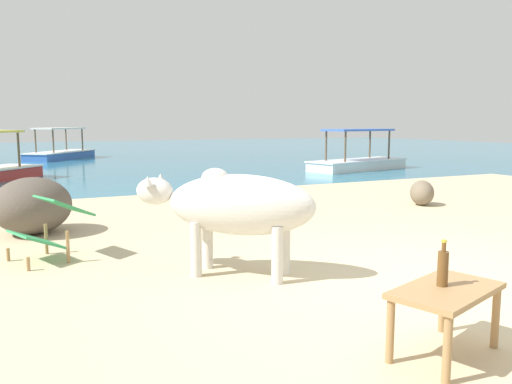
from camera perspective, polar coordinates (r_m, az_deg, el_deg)
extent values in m
cube|color=#CCB78E|center=(4.98, 20.38, -9.97)|extent=(18.00, 14.00, 0.04)
cube|color=teal|center=(25.55, -17.71, 4.01)|extent=(60.00, 36.00, 0.03)
cylinder|color=beige|center=(4.89, -6.71, -6.38)|extent=(0.11, 0.11, 0.53)
cylinder|color=beige|center=(5.16, -5.42, -5.62)|extent=(0.11, 0.11, 0.53)
cylinder|color=beige|center=(4.65, 2.40, -7.09)|extent=(0.11, 0.11, 0.53)
cylinder|color=beige|center=(4.93, 3.24, -6.24)|extent=(0.11, 0.11, 0.53)
ellipsoid|color=beige|center=(4.81, -1.74, -1.43)|extent=(1.44, 1.36, 0.58)
ellipsoid|color=beige|center=(5.14, -11.28, 0.10)|extent=(0.44, 0.43, 0.27)
cone|color=beige|center=(5.01, -12.02, 1.22)|extent=(0.14, 0.14, 0.10)
cone|color=beige|center=(5.25, -10.63, 1.54)|extent=(0.14, 0.14, 0.10)
ellipsoid|color=beige|center=(4.86, -4.59, 1.57)|extent=(0.35, 0.35, 0.19)
cube|color=#A37A4C|center=(3.43, 20.53, -10.28)|extent=(0.86, 0.66, 0.04)
cylinder|color=#A37A4C|center=(3.87, 20.15, -11.65)|extent=(0.05, 0.05, 0.40)
cylinder|color=#A37A4C|center=(3.74, 25.23, -12.61)|extent=(0.05, 0.05, 0.40)
cylinder|color=#A37A4C|center=(3.30, 14.78, -14.81)|extent=(0.05, 0.05, 0.40)
cylinder|color=#A37A4C|center=(3.15, 20.61, -16.21)|extent=(0.05, 0.05, 0.40)
cylinder|color=brown|center=(3.43, 20.17, -8.07)|extent=(0.07, 0.07, 0.22)
cylinder|color=brown|center=(3.39, 20.28, -5.79)|extent=(0.03, 0.03, 0.06)
cylinder|color=yellow|center=(3.38, 20.31, -5.16)|extent=(0.03, 0.03, 0.02)
cylinder|color=#A37A4C|center=(5.56, -24.13, -7.36)|extent=(0.04, 0.04, 0.14)
cylinder|color=#A37A4C|center=(6.03, -25.99, -6.32)|extent=(0.04, 0.04, 0.14)
cylinder|color=#A37A4C|center=(5.70, -20.31, -5.78)|extent=(0.04, 0.04, 0.34)
cylinder|color=#A37A4C|center=(6.16, -22.42, -4.89)|extent=(0.04, 0.04, 0.34)
cube|color=#339356|center=(5.83, -23.29, -4.92)|extent=(0.59, 0.64, 0.21)
cube|color=#339356|center=(5.90, -20.66, -1.42)|extent=(0.62, 0.65, 0.23)
ellipsoid|color=#756651|center=(9.53, 18.07, -0.08)|extent=(0.64, 0.69, 0.44)
ellipsoid|color=brown|center=(7.33, -23.74, -1.40)|extent=(1.32, 1.38, 0.75)
ellipsoid|color=#6B5B4C|center=(8.42, 0.73, -0.88)|extent=(0.80, 0.81, 0.39)
cube|color=#3866B7|center=(22.60, -21.01, 3.82)|extent=(3.03, 3.55, 0.28)
cube|color=white|center=(22.59, -21.03, 4.23)|extent=(3.12, 3.64, 0.04)
cylinder|color=brown|center=(23.69, -20.48, 5.49)|extent=(0.06, 0.06, 0.95)
cylinder|color=brown|center=(23.30, -18.86, 5.54)|extent=(0.06, 0.06, 0.95)
cylinder|color=brown|center=(21.88, -23.45, 5.20)|extent=(0.06, 0.06, 0.95)
cylinder|color=brown|center=(21.45, -21.74, 5.25)|extent=(0.06, 0.06, 0.95)
cube|color=silver|center=(22.56, -21.14, 6.66)|extent=(2.25, 2.58, 0.06)
cylinder|color=brown|center=(15.07, -25.02, 4.26)|extent=(0.06, 0.06, 0.95)
cube|color=white|center=(16.58, 11.32, 2.95)|extent=(3.76, 1.95, 0.28)
cube|color=white|center=(16.57, 11.34, 3.50)|extent=(3.84, 2.02, 0.04)
cylinder|color=brown|center=(15.46, 9.96, 4.93)|extent=(0.06, 0.06, 0.95)
cylinder|color=brown|center=(15.97, 7.85, 5.06)|extent=(0.06, 0.06, 0.95)
cylinder|color=brown|center=(17.16, 14.66, 5.06)|extent=(0.06, 0.06, 0.95)
cylinder|color=brown|center=(17.62, 12.62, 5.19)|extent=(0.06, 0.06, 0.95)
cube|color=#3D66C6|center=(16.52, 11.42, 6.82)|extent=(2.67, 1.53, 0.06)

